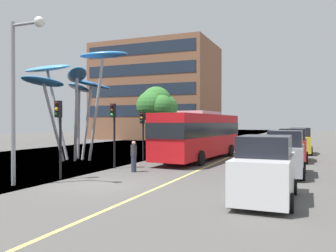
% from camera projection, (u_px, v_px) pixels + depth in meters
% --- Properties ---
extents(ground, '(120.00, 240.00, 0.10)m').
position_uv_depth(ground, '(87.00, 185.00, 15.46)').
color(ground, '#54514F').
extents(red_bus, '(3.39, 11.74, 3.55)m').
position_uv_depth(red_bus, '(200.00, 133.00, 25.41)').
color(red_bus, red).
rests_on(red_bus, ground).
extents(leaf_sculpture, '(8.67, 6.97, 7.84)m').
position_uv_depth(leaf_sculpture, '(73.00, 79.00, 25.18)').
color(leaf_sculpture, '#9EA0A5').
rests_on(leaf_sculpture, ground).
extents(traffic_light_kerb_near, '(0.28, 0.42, 3.78)m').
position_uv_depth(traffic_light_kerb_near, '(59.00, 123.00, 16.66)').
color(traffic_light_kerb_near, black).
rests_on(traffic_light_kerb_near, ground).
extents(traffic_light_kerb_far, '(0.28, 0.42, 3.85)m').
position_uv_depth(traffic_light_kerb_far, '(113.00, 122.00, 20.64)').
color(traffic_light_kerb_far, black).
rests_on(traffic_light_kerb_far, ground).
extents(traffic_light_island_mid, '(0.28, 0.42, 3.47)m').
position_uv_depth(traffic_light_island_mid, '(142.00, 125.00, 24.96)').
color(traffic_light_island_mid, black).
rests_on(traffic_light_island_mid, ground).
extents(car_parked_near, '(2.01, 4.52, 2.28)m').
position_uv_depth(car_parked_near, '(265.00, 170.00, 12.19)').
color(car_parked_near, silver).
rests_on(car_parked_near, ground).
extents(car_parked_mid, '(1.95, 4.36, 2.32)m').
position_uv_depth(car_parked_mid, '(285.00, 155.00, 17.95)').
color(car_parked_mid, gray).
rests_on(car_parked_mid, ground).
extents(car_parked_far, '(2.04, 4.25, 2.30)m').
position_uv_depth(car_parked_far, '(293.00, 146.00, 24.67)').
color(car_parked_far, maroon).
rests_on(car_parked_far, ground).
extents(car_side_street, '(1.98, 4.04, 2.28)m').
position_uv_depth(car_side_street, '(300.00, 142.00, 30.27)').
color(car_side_street, gold).
rests_on(car_side_street, ground).
extents(car_far_side, '(1.93, 4.08, 2.02)m').
position_uv_depth(car_far_side, '(295.00, 139.00, 36.78)').
color(car_far_side, gray).
rests_on(car_far_side, ground).
extents(street_lamp, '(1.78, 0.44, 7.17)m').
position_uv_depth(street_lamp, '(20.00, 79.00, 14.93)').
color(street_lamp, gray).
rests_on(street_lamp, ground).
extents(tree_pavement_near, '(4.49, 4.63, 6.95)m').
position_uv_depth(tree_pavement_near, '(158.00, 106.00, 40.46)').
color(tree_pavement_near, brown).
rests_on(tree_pavement_near, ground).
extents(pedestrian, '(0.34, 0.34, 1.72)m').
position_uv_depth(pedestrian, '(134.00, 156.00, 19.22)').
color(pedestrian, '#2D3342').
rests_on(pedestrian, ground).
extents(backdrop_building, '(19.28, 13.16, 15.72)m').
position_uv_depth(backdrop_building, '(157.00, 92.00, 59.22)').
color(backdrop_building, brown).
rests_on(backdrop_building, ground).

